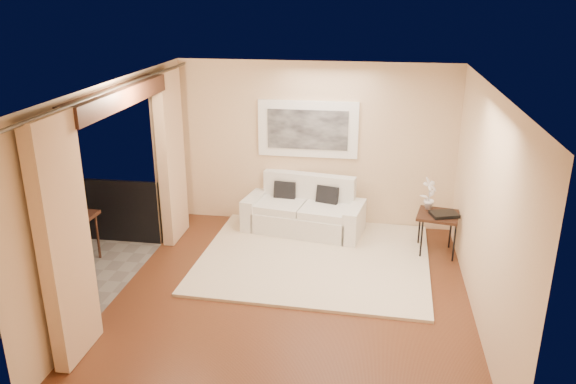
% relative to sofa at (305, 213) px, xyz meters
% --- Properties ---
extents(floor, '(5.00, 5.00, 0.00)m').
position_rel_sofa_xyz_m(floor, '(0.11, -2.09, -0.32)').
color(floor, brown).
rests_on(floor, ground).
extents(room_shell, '(5.00, 6.40, 5.00)m').
position_rel_sofa_xyz_m(room_shell, '(-2.02, -2.09, 2.20)').
color(room_shell, white).
rests_on(room_shell, ground).
extents(balcony, '(1.81, 2.60, 1.17)m').
position_rel_sofa_xyz_m(balcony, '(-3.19, -2.09, -0.14)').
color(balcony, '#605B56').
rests_on(balcony, ground).
extents(curtains, '(0.16, 4.80, 2.64)m').
position_rel_sofa_xyz_m(curtains, '(-2.00, -2.09, 1.01)').
color(curtains, '#D9B085').
rests_on(curtains, ground).
extents(artwork, '(1.62, 0.07, 0.92)m').
position_rel_sofa_xyz_m(artwork, '(-0.01, 0.38, 1.30)').
color(artwork, white).
rests_on(artwork, room_shell).
extents(rug, '(3.39, 2.98, 0.04)m').
position_rel_sofa_xyz_m(rug, '(0.28, -0.99, -0.30)').
color(rug, beige).
rests_on(rug, floor).
extents(sofa, '(2.00, 1.11, 0.91)m').
position_rel_sofa_xyz_m(sofa, '(0.00, 0.00, 0.00)').
color(sofa, white).
rests_on(sofa, floor).
extents(side_table, '(0.68, 0.68, 0.63)m').
position_rel_sofa_xyz_m(side_table, '(2.04, -0.51, 0.25)').
color(side_table, '#331A11').
rests_on(side_table, floor).
extents(tray, '(0.45, 0.38, 0.05)m').
position_rel_sofa_xyz_m(tray, '(2.12, -0.57, 0.34)').
color(tray, black).
rests_on(tray, side_table).
extents(orchid, '(0.30, 0.31, 0.49)m').
position_rel_sofa_xyz_m(orchid, '(1.91, -0.33, 0.56)').
color(orchid, white).
rests_on(orchid, side_table).
extents(bistro_table, '(0.66, 0.66, 0.75)m').
position_rel_sofa_xyz_m(bistro_table, '(-3.12, -1.70, 0.34)').
color(bistro_table, '#331A11').
rests_on(bistro_table, balcony).
extents(balcony_chair_far, '(0.48, 0.49, 0.97)m').
position_rel_sofa_xyz_m(balcony_chair_far, '(-3.27, -2.00, 0.24)').
color(balcony_chair_far, '#331A11').
rests_on(balcony_chair_far, balcony).
extents(balcony_chair_near, '(0.53, 0.53, 1.00)m').
position_rel_sofa_xyz_m(balcony_chair_near, '(-2.84, -2.93, 0.26)').
color(balcony_chair_near, '#331A11').
rests_on(balcony_chair_near, balcony).
extents(ice_bucket, '(0.18, 0.18, 0.20)m').
position_rel_sofa_xyz_m(ice_bucket, '(-3.27, -1.56, 0.53)').
color(ice_bucket, silver).
rests_on(ice_bucket, bistro_table).
extents(candle, '(0.06, 0.06, 0.07)m').
position_rel_sofa_xyz_m(candle, '(-3.03, -1.58, 0.46)').
color(candle, red).
rests_on(candle, bistro_table).
extents(vase, '(0.04, 0.04, 0.18)m').
position_rel_sofa_xyz_m(vase, '(-3.17, -1.85, 0.52)').
color(vase, white).
rests_on(vase, bistro_table).
extents(glass_a, '(0.06, 0.06, 0.12)m').
position_rel_sofa_xyz_m(glass_a, '(-3.03, -1.80, 0.49)').
color(glass_a, silver).
rests_on(glass_a, bistro_table).
extents(glass_b, '(0.06, 0.06, 0.12)m').
position_rel_sofa_xyz_m(glass_b, '(-2.95, -1.67, 0.49)').
color(glass_b, silver).
rests_on(glass_b, bistro_table).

